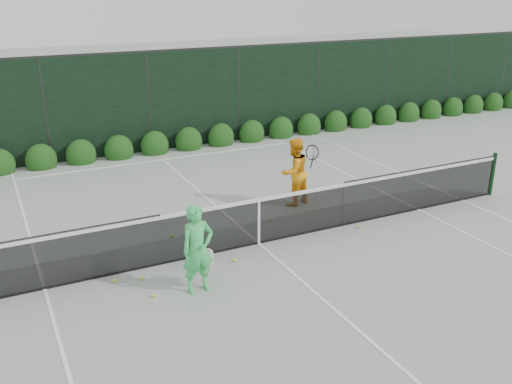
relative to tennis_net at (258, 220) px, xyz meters
name	(u,v)px	position (x,y,z in m)	size (l,w,h in m)	color
ground	(259,244)	(0.02, 0.00, -0.53)	(80.00, 80.00, 0.00)	gray
tennis_net	(258,220)	(0.00, 0.00, 0.00)	(12.90, 0.10, 1.07)	black
player_woman	(198,249)	(-1.71, -1.19, 0.25)	(0.65, 0.43, 1.56)	#3DD265
player_man	(294,172)	(1.74, 1.59, 0.27)	(0.94, 0.79, 1.60)	#FFA315
court_lines	(259,243)	(0.02, 0.00, -0.53)	(11.03, 23.83, 0.01)	white
windscreen_fence	(338,223)	(0.02, -2.71, 0.98)	(32.00, 21.07, 3.06)	black
hedge_row	(155,146)	(0.02, 7.15, -0.30)	(31.66, 0.65, 0.94)	#12370F
tennis_balls	(213,254)	(-1.01, -0.09, -0.50)	(5.32, 2.21, 0.07)	#B9E833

